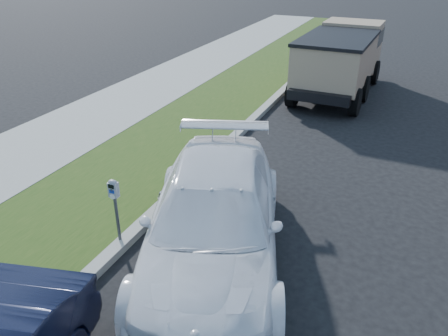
% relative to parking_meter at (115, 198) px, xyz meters
% --- Properties ---
extents(ground, '(120.00, 120.00, 0.00)m').
position_rel_parking_meter_xyz_m(ground, '(2.65, 0.77, -1.01)').
color(ground, black).
rests_on(ground, ground).
extents(streetside, '(6.12, 50.00, 0.15)m').
position_rel_parking_meter_xyz_m(streetside, '(-2.91, 2.77, -0.94)').
color(streetside, gray).
rests_on(streetside, ground).
extents(parking_meter, '(0.17, 0.12, 1.23)m').
position_rel_parking_meter_xyz_m(parking_meter, '(0.00, 0.00, 0.00)').
color(parking_meter, '#3F4247').
rests_on(parking_meter, ground).
extents(white_wagon, '(3.86, 5.80, 1.56)m').
position_rel_parking_meter_xyz_m(white_wagon, '(1.65, 0.49, -0.23)').
color(white_wagon, white).
rests_on(white_wagon, ground).
extents(dump_truck, '(2.46, 5.81, 2.24)m').
position_rel_parking_meter_xyz_m(dump_truck, '(1.83, 10.87, 0.25)').
color(dump_truck, black).
rests_on(dump_truck, ground).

